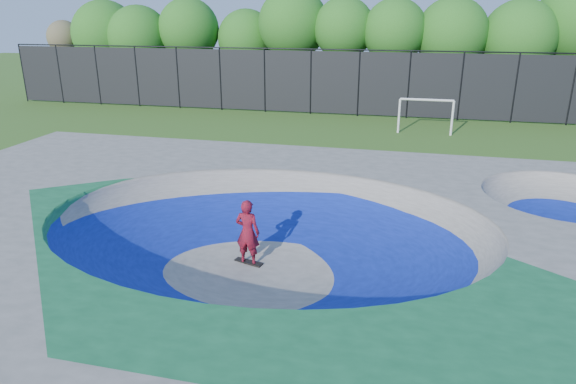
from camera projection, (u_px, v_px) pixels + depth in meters
name	position (u px, v px, depth m)	size (l,w,h in m)	color
ground	(268.00, 272.00, 12.90)	(120.00, 120.00, 0.00)	#305718
skate_deck	(267.00, 245.00, 12.65)	(22.00, 14.00, 1.50)	gray
skater	(248.00, 232.00, 13.07)	(0.64, 0.42, 1.76)	red
skateboard	(248.00, 262.00, 13.36)	(0.78, 0.22, 0.05)	black
soccer_goal	(426.00, 110.00, 26.99)	(2.85, 0.12, 1.88)	silver
fence	(359.00, 82.00, 31.46)	(48.09, 0.09, 4.04)	black
treeline	(423.00, 32.00, 34.12)	(52.25, 7.38, 8.52)	#4A3525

